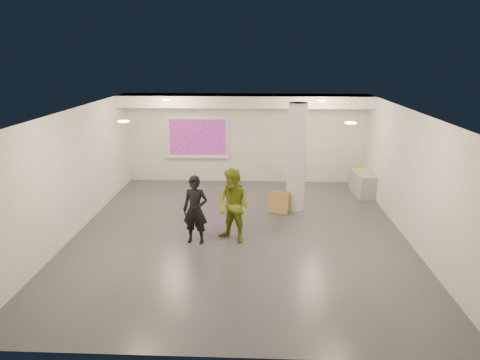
{
  "coord_description": "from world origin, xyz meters",
  "views": [
    {
      "loc": [
        0.43,
        -9.72,
        4.25
      ],
      "look_at": [
        0.0,
        0.4,
        1.25
      ],
      "focal_mm": 32.0,
      "sensor_mm": 36.0,
      "label": 1
    }
  ],
  "objects_px": {
    "column": "(296,158)",
    "credenza": "(363,184)",
    "woman": "(195,210)",
    "projection_screen": "(198,138)",
    "man": "(234,206)"
  },
  "relations": [
    {
      "from": "column",
      "to": "credenza",
      "type": "relative_size",
      "value": 2.45
    },
    {
      "from": "woman",
      "to": "projection_screen",
      "type": "bearing_deg",
      "value": 106.26
    },
    {
      "from": "column",
      "to": "credenza",
      "type": "height_order",
      "value": "column"
    },
    {
      "from": "column",
      "to": "woman",
      "type": "height_order",
      "value": "column"
    },
    {
      "from": "credenza",
      "to": "column",
      "type": "bearing_deg",
      "value": -153.05
    },
    {
      "from": "woman",
      "to": "man",
      "type": "xyz_separation_m",
      "value": [
        0.87,
        0.13,
        0.07
      ]
    },
    {
      "from": "woman",
      "to": "column",
      "type": "bearing_deg",
      "value": 52.92
    },
    {
      "from": "credenza",
      "to": "man",
      "type": "height_order",
      "value": "man"
    },
    {
      "from": "projection_screen",
      "to": "credenza",
      "type": "bearing_deg",
      "value": -13.46
    },
    {
      "from": "projection_screen",
      "to": "woman",
      "type": "height_order",
      "value": "projection_screen"
    },
    {
      "from": "projection_screen",
      "to": "credenza",
      "type": "distance_m",
      "value": 5.59
    },
    {
      "from": "man",
      "to": "column",
      "type": "bearing_deg",
      "value": 85.54
    },
    {
      "from": "column",
      "to": "projection_screen",
      "type": "bearing_deg",
      "value": 139.44
    },
    {
      "from": "column",
      "to": "man",
      "type": "distance_m",
      "value": 2.83
    },
    {
      "from": "woman",
      "to": "man",
      "type": "distance_m",
      "value": 0.88
    }
  ]
}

